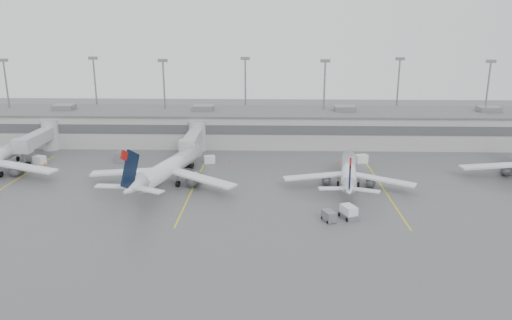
{
  "coord_description": "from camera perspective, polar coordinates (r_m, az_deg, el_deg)",
  "views": [
    {
      "loc": [
        -3.33,
        -64.18,
        29.78
      ],
      "look_at": [
        -5.91,
        24.0,
        5.0
      ],
      "focal_mm": 35.0,
      "sensor_mm": 36.0,
      "label": 1
    }
  ],
  "objects": [
    {
      "name": "cone_d",
      "position": [
        115.19,
        25.78,
        -0.71
      ],
      "size": [
        0.46,
        0.46,
        0.73
      ],
      "primitive_type": "cone",
      "color": "#DD5D04",
      "rests_on": "ground"
    },
    {
      "name": "jet_mid_left",
      "position": [
        94.12,
        -10.07,
        -0.93
      ],
      "size": [
        27.96,
        31.75,
        10.47
      ],
      "rotation": [
        0.0,
        0.0,
        -0.25
      ],
      "color": "silver",
      "rests_on": "ground"
    },
    {
      "name": "cone_b",
      "position": [
        108.61,
        -3.1,
        -0.08
      ],
      "size": [
        0.38,
        0.38,
        0.6
      ],
      "primitive_type": "cone",
      "color": "#DD5D04",
      "rests_on": "ground"
    },
    {
      "name": "ground",
      "position": [
        70.83,
        4.27,
        -9.22
      ],
      "size": [
        260.0,
        260.0,
        0.0
      ],
      "primitive_type": "plane",
      "color": "#535355",
      "rests_on": "ground"
    },
    {
      "name": "gse_uld_b",
      "position": [
        107.97,
        -5.34,
        0.06
      ],
      "size": [
        2.6,
        2.05,
        1.63
      ],
      "primitive_type": "cube",
      "rotation": [
        0.0,
        0.0,
        0.25
      ],
      "color": "white",
      "rests_on": "ground"
    },
    {
      "name": "cone_a",
      "position": [
        115.52,
        -23.0,
        -0.36
      ],
      "size": [
        0.42,
        0.42,
        0.66
      ],
      "primitive_type": "cone",
      "color": "#DD5D04",
      "rests_on": "ground"
    },
    {
      "name": "jet_mid_right",
      "position": [
        93.73,
        10.55,
        -1.37
      ],
      "size": [
        23.82,
        26.88,
        8.73
      ],
      "rotation": [
        0.0,
        0.0,
        -0.14
      ],
      "color": "silver",
      "rests_on": "ground"
    },
    {
      "name": "baggage_cart",
      "position": [
        77.77,
        8.32,
        -6.32
      ],
      "size": [
        2.31,
        2.89,
        1.62
      ],
      "rotation": [
        0.0,
        0.0,
        0.4
      ],
      "color": "slate",
      "rests_on": "ground"
    },
    {
      "name": "terminal",
      "position": [
        124.86,
        3.17,
        3.83
      ],
      "size": [
        152.0,
        17.0,
        9.45
      ],
      "color": "#9D9D98",
      "rests_on": "ground"
    },
    {
      "name": "light_masts",
      "position": [
        129.2,
        3.17,
        7.77
      ],
      "size": [
        142.4,
        8.0,
        20.6
      ],
      "color": "gray",
      "rests_on": "ground"
    },
    {
      "name": "stand_markings",
      "position": [
        93.13,
        3.64,
        -2.99
      ],
      "size": [
        105.25,
        40.0,
        0.01
      ],
      "color": "yellow",
      "rests_on": "ground"
    },
    {
      "name": "jet_bridge_right",
      "position": [
        114.21,
        -7.02,
        2.46
      ],
      "size": [
        4.0,
        17.2,
        7.0
      ],
      "color": "#A2A5A8",
      "rests_on": "ground"
    },
    {
      "name": "cone_c",
      "position": [
        109.21,
        9.38,
        -0.18
      ],
      "size": [
        0.39,
        0.39,
        0.61
      ],
      "primitive_type": "cone",
      "color": "#DD5D04",
      "rests_on": "ground"
    },
    {
      "name": "gse_loader",
      "position": [
        112.88,
        -15.14,
        0.4
      ],
      "size": [
        2.38,
        3.58,
        2.15
      ],
      "primitive_type": "cube",
      "rotation": [
        0.0,
        0.0,
        0.07
      ],
      "color": "slate",
      "rests_on": "ground"
    },
    {
      "name": "gse_uld_a",
      "position": [
        116.73,
        -23.51,
        0.01
      ],
      "size": [
        2.87,
        2.43,
        1.73
      ],
      "primitive_type": "cube",
      "rotation": [
        0.0,
        0.0,
        -0.39
      ],
      "color": "white",
      "rests_on": "ground"
    },
    {
      "name": "baggage_tug",
      "position": [
        79.33,
        10.53,
        -6.01
      ],
      "size": [
        3.06,
        3.71,
        2.06
      ],
      "rotation": [
        0.0,
        0.0,
        0.4
      ],
      "color": "white",
      "rests_on": "ground"
    },
    {
      "name": "jet_bridge_left",
      "position": [
        124.38,
        -23.19,
        2.38
      ],
      "size": [
        4.0,
        17.2,
        7.0
      ],
      "color": "#A2A5A8",
      "rests_on": "ground"
    },
    {
      "name": "gse_uld_c",
      "position": [
        110.21,
        11.95,
        0.14
      ],
      "size": [
        2.89,
        2.35,
        1.77
      ],
      "primitive_type": "cube",
      "rotation": [
        0.0,
        0.0,
        0.31
      ],
      "color": "white",
      "rests_on": "ground"
    }
  ]
}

